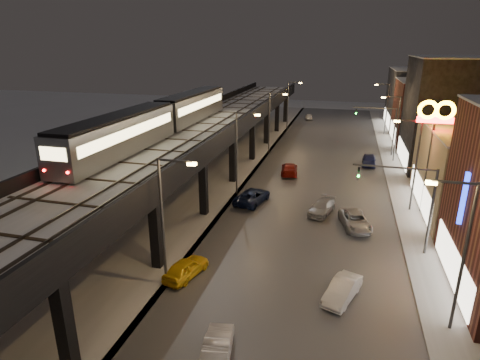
# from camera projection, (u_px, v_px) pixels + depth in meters

# --- Properties ---
(road_surface) EXTENTS (17.00, 120.00, 0.06)m
(road_surface) POSITION_uv_depth(u_px,v_px,m) (316.00, 188.00, 45.52)
(road_surface) COLOR #46474D
(road_surface) RESTS_ON ground
(sidewalk_right) EXTENTS (4.00, 120.00, 0.14)m
(sidewalk_right) POSITION_uv_depth(u_px,v_px,m) (410.00, 196.00, 43.06)
(sidewalk_right) COLOR #9FA1A8
(sidewalk_right) RESTS_ON ground
(under_viaduct_pavement) EXTENTS (11.00, 120.00, 0.06)m
(under_viaduct_pavement) POSITION_uv_depth(u_px,v_px,m) (204.00, 179.00, 48.83)
(under_viaduct_pavement) COLOR #9FA1A8
(under_viaduct_pavement) RESTS_ON ground
(elevated_viaduct) EXTENTS (9.00, 100.00, 6.30)m
(elevated_viaduct) POSITION_uv_depth(u_px,v_px,m) (192.00, 139.00, 44.14)
(elevated_viaduct) COLOR black
(elevated_viaduct) RESTS_ON ground
(viaduct_trackbed) EXTENTS (8.40, 100.00, 0.32)m
(viaduct_trackbed) POSITION_uv_depth(u_px,v_px,m) (192.00, 132.00, 44.01)
(viaduct_trackbed) COLOR #B2B7C1
(viaduct_trackbed) RESTS_ON elevated_viaduct
(viaduct_parapet_streetside) EXTENTS (0.30, 100.00, 1.10)m
(viaduct_parapet_streetside) POSITION_uv_depth(u_px,v_px,m) (230.00, 130.00, 42.82)
(viaduct_parapet_streetside) COLOR black
(viaduct_parapet_streetside) RESTS_ON elevated_viaduct
(viaduct_parapet_far) EXTENTS (0.30, 100.00, 1.10)m
(viaduct_parapet_far) POSITION_uv_depth(u_px,v_px,m) (156.00, 126.00, 44.95)
(viaduct_parapet_far) COLOR black
(viaduct_parapet_far) RESTS_ON elevated_viaduct
(building_d) EXTENTS (12.20, 13.20, 14.16)m
(building_d) POSITION_uv_depth(u_px,v_px,m) (458.00, 114.00, 51.09)
(building_d) COLOR black
(building_d) RESTS_ON ground
(building_e) EXTENTS (12.20, 12.20, 10.16)m
(building_e) POSITION_uv_depth(u_px,v_px,m) (435.00, 113.00, 64.53)
(building_e) COLOR brown
(building_e) RESTS_ON ground
(building_f) EXTENTS (12.20, 16.20, 11.16)m
(building_f) POSITION_uv_depth(u_px,v_px,m) (422.00, 99.00, 77.17)
(building_f) COLOR #2D2E33
(building_f) RESTS_ON ground
(streetlight_left_1) EXTENTS (2.57, 0.28, 9.00)m
(streetlight_left_1) POSITION_uv_depth(u_px,v_px,m) (166.00, 215.00, 25.67)
(streetlight_left_1) COLOR #38383A
(streetlight_left_1) RESTS_ON ground
(streetlight_right_1) EXTENTS (2.56, 0.28, 9.00)m
(streetlight_right_1) POSITION_uv_depth(u_px,v_px,m) (460.00, 248.00, 21.47)
(streetlight_right_1) COLOR #38383A
(streetlight_right_1) RESTS_ON ground
(streetlight_left_2) EXTENTS (2.57, 0.28, 9.00)m
(streetlight_left_2) POSITION_uv_depth(u_px,v_px,m) (239.00, 148.00, 42.13)
(streetlight_left_2) COLOR #38383A
(streetlight_left_2) RESTS_ON ground
(streetlight_right_2) EXTENTS (2.56, 0.28, 9.00)m
(streetlight_right_2) POSITION_uv_depth(u_px,v_px,m) (414.00, 159.00, 37.92)
(streetlight_right_2) COLOR #38383A
(streetlight_right_2) RESTS_ON ground
(streetlight_left_3) EXTENTS (2.57, 0.28, 9.00)m
(streetlight_left_3) POSITION_uv_depth(u_px,v_px,m) (271.00, 119.00, 58.58)
(streetlight_left_3) COLOR #38383A
(streetlight_left_3) RESTS_ON ground
(streetlight_right_3) EXTENTS (2.56, 0.28, 9.00)m
(streetlight_right_3) POSITION_uv_depth(u_px,v_px,m) (395.00, 124.00, 54.38)
(streetlight_right_3) COLOR #38383A
(streetlight_right_3) RESTS_ON ground
(streetlight_left_4) EXTENTS (2.57, 0.28, 9.00)m
(streetlight_left_4) POSITION_uv_depth(u_px,v_px,m) (289.00, 102.00, 75.04)
(streetlight_left_4) COLOR #38383A
(streetlight_left_4) RESTS_ON ground
(streetlight_right_4) EXTENTS (2.56, 0.28, 9.00)m
(streetlight_right_4) POSITION_uv_depth(u_px,v_px,m) (386.00, 106.00, 70.83)
(streetlight_right_4) COLOR #38383A
(streetlight_right_4) RESTS_ON ground
(traffic_light_rig_a) EXTENTS (6.10, 0.34, 7.00)m
(traffic_light_rig_a) POSITION_uv_depth(u_px,v_px,m) (416.00, 200.00, 30.15)
(traffic_light_rig_a) COLOR #38383A
(traffic_light_rig_a) RESTS_ON ground
(traffic_light_rig_b) EXTENTS (6.10, 0.34, 7.00)m
(traffic_light_rig_b) POSITION_uv_depth(u_px,v_px,m) (386.00, 125.00, 57.57)
(traffic_light_rig_b) COLOR #38383A
(traffic_light_rig_b) RESTS_ON ground
(subway_train) EXTENTS (2.79, 33.63, 3.33)m
(subway_train) POSITION_uv_depth(u_px,v_px,m) (163.00, 117.00, 42.18)
(subway_train) COLOR gray
(subway_train) RESTS_ON viaduct_trackbed
(car_taxi) EXTENTS (2.50, 4.22, 1.35)m
(car_taxi) POSITION_uv_depth(u_px,v_px,m) (186.00, 268.00, 28.11)
(car_taxi) COLOR yellow
(car_taxi) RESTS_ON ground
(car_near_white) EXTENTS (2.04, 4.09, 1.29)m
(car_near_white) POSITION_uv_depth(u_px,v_px,m) (217.00, 349.00, 20.76)
(car_near_white) COLOR silver
(car_near_white) RESTS_ON ground
(car_mid_silver) EXTENTS (3.36, 5.46, 1.41)m
(car_mid_silver) POSITION_uv_depth(u_px,v_px,m) (252.00, 197.00, 41.19)
(car_mid_silver) COLOR #0F1837
(car_mid_silver) RESTS_ON ground
(car_mid_dark) EXTENTS (2.57, 5.06, 1.41)m
(car_mid_dark) POSITION_uv_depth(u_px,v_px,m) (289.00, 169.00, 50.25)
(car_mid_dark) COLOR maroon
(car_mid_dark) RESTS_ON ground
(car_far_white) EXTENTS (1.94, 3.77, 1.23)m
(car_far_white) POSITION_uv_depth(u_px,v_px,m) (309.00, 117.00, 86.72)
(car_far_white) COLOR white
(car_far_white) RESTS_ON ground
(car_onc_silver) EXTENTS (2.61, 4.18, 1.30)m
(car_onc_silver) POSITION_uv_depth(u_px,v_px,m) (342.00, 291.00, 25.64)
(car_onc_silver) COLOR silver
(car_onc_silver) RESTS_ON ground
(car_onc_dark) EXTENTS (3.23, 5.08, 1.31)m
(car_onc_dark) POSITION_uv_depth(u_px,v_px,m) (355.00, 221.00, 35.65)
(car_onc_dark) COLOR #9C9FA7
(car_onc_dark) RESTS_ON ground
(car_onc_white) EXTENTS (2.75, 4.52, 1.22)m
(car_onc_white) POSITION_uv_depth(u_px,v_px,m) (322.00, 208.00, 38.64)
(car_onc_white) COLOR #9296A0
(car_onc_white) RESTS_ON ground
(car_onc_red) EXTENTS (1.90, 4.39, 1.48)m
(car_onc_red) POSITION_uv_depth(u_px,v_px,m) (369.00, 160.00, 53.87)
(car_onc_red) COLOR #171C4A
(car_onc_red) RESTS_ON ground
(sign_mcdonalds) EXTENTS (3.20, 0.36, 10.85)m
(sign_mcdonalds) POSITION_uv_depth(u_px,v_px,m) (435.00, 122.00, 36.23)
(sign_mcdonalds) COLOR #38383A
(sign_mcdonalds) RESTS_ON ground
(sign_carwash) EXTENTS (1.55, 0.35, 8.02)m
(sign_carwash) POSITION_uv_depth(u_px,v_px,m) (473.00, 210.00, 25.44)
(sign_carwash) COLOR #38383A
(sign_carwash) RESTS_ON ground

